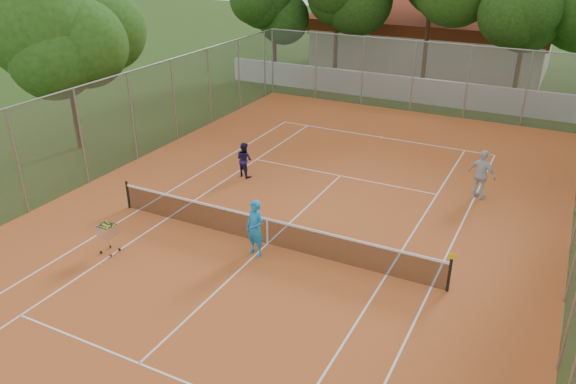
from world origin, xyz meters
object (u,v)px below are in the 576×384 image
at_px(clubhouse, 431,38).
at_px(ball_hopper, 108,238).
at_px(player_near, 255,228).
at_px(player_far_left, 244,159).
at_px(tennis_net, 267,231).
at_px(player_far_right, 482,175).

bearing_deg(clubhouse, ball_hopper, -94.08).
relative_size(player_near, player_far_left, 1.27).
distance_m(player_near, player_far_left, 6.41).
relative_size(tennis_net, player_far_right, 6.06).
xyz_separation_m(clubhouse, player_near, (1.98, -29.74, -1.23)).
bearing_deg(player_near, clubhouse, 108.70).
bearing_deg(player_far_right, tennis_net, 72.50).
xyz_separation_m(player_far_left, ball_hopper, (-0.64, -7.36, -0.20)).
relative_size(tennis_net, player_far_left, 7.97).
bearing_deg(player_far_left, player_near, 139.24).
bearing_deg(tennis_net, player_far_left, 128.47).
xyz_separation_m(tennis_net, ball_hopper, (-4.27, -2.80, 0.06)).
bearing_deg(player_far_left, clubhouse, -78.78).
bearing_deg(player_far_right, ball_hopper, 66.17).
relative_size(clubhouse, player_near, 8.66).
xyz_separation_m(tennis_net, player_far_right, (5.61, 6.84, 0.49)).
bearing_deg(clubhouse, player_near, -86.19).
bearing_deg(player_near, ball_hopper, -139.21).
bearing_deg(clubhouse, player_far_left, -93.81).
bearing_deg(player_far_right, player_far_left, 35.71).
xyz_separation_m(player_far_left, player_far_right, (9.24, 2.28, 0.23)).
relative_size(tennis_net, ball_hopper, 10.88).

